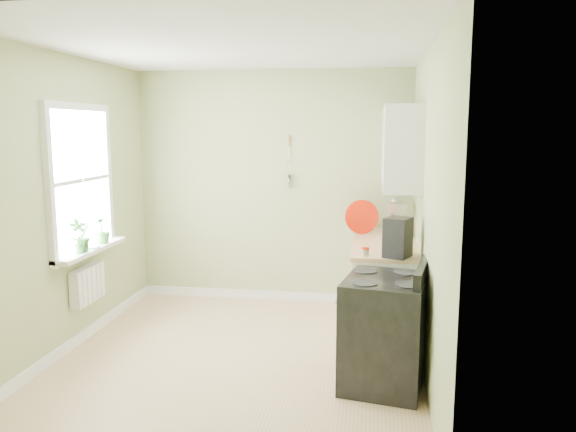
# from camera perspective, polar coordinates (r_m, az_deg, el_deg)

# --- Properties ---
(floor) EXTENTS (3.20, 3.60, 0.02)m
(floor) POSITION_cam_1_polar(r_m,az_deg,el_deg) (5.20, -5.10, -14.33)
(floor) COLOR tan
(floor) RESTS_ON ground
(ceiling) EXTENTS (3.20, 3.60, 0.02)m
(ceiling) POSITION_cam_1_polar(r_m,az_deg,el_deg) (4.82, -5.57, 16.89)
(ceiling) COLOR white
(ceiling) RESTS_ON wall_back
(wall_back) EXTENTS (3.20, 0.02, 2.70)m
(wall_back) POSITION_cam_1_polar(r_m,az_deg,el_deg) (6.58, -1.55, 2.91)
(wall_back) COLOR tan
(wall_back) RESTS_ON floor
(wall_left) EXTENTS (0.02, 3.60, 2.70)m
(wall_left) POSITION_cam_1_polar(r_m,az_deg,el_deg) (5.44, -22.03, 1.00)
(wall_left) COLOR tan
(wall_left) RESTS_ON floor
(wall_right) EXTENTS (0.02, 3.60, 2.70)m
(wall_right) POSITION_cam_1_polar(r_m,az_deg,el_deg) (4.71, 14.07, 0.25)
(wall_right) COLOR tan
(wall_right) RESTS_ON floor
(base_cabinets) EXTENTS (0.60, 1.60, 0.87)m
(base_cabinets) POSITION_cam_1_polar(r_m,az_deg,el_deg) (5.86, 9.77, -7.09)
(base_cabinets) COLOR white
(base_cabinets) RESTS_ON floor
(countertop) EXTENTS (0.64, 1.60, 0.04)m
(countertop) POSITION_cam_1_polar(r_m,az_deg,el_deg) (5.75, 9.79, -2.73)
(countertop) COLOR #E5C08C
(countertop) RESTS_ON base_cabinets
(upper_cabinets) EXTENTS (0.35, 1.40, 0.80)m
(upper_cabinets) POSITION_cam_1_polar(r_m,az_deg,el_deg) (5.74, 11.38, 6.87)
(upper_cabinets) COLOR white
(upper_cabinets) RESTS_ON wall_right
(window) EXTENTS (0.06, 1.14, 1.44)m
(window) POSITION_cam_1_polar(r_m,az_deg,el_deg) (5.66, -20.38, 3.42)
(window) COLOR white
(window) RESTS_ON wall_left
(window_sill) EXTENTS (0.18, 1.14, 0.04)m
(window_sill) POSITION_cam_1_polar(r_m,az_deg,el_deg) (5.72, -19.38, -3.26)
(window_sill) COLOR white
(window_sill) RESTS_ON wall_left
(radiator) EXTENTS (0.12, 0.50, 0.35)m
(radiator) POSITION_cam_1_polar(r_m,az_deg,el_deg) (5.77, -19.71, -6.56)
(radiator) COLOR white
(radiator) RESTS_ON wall_left
(wall_utensils) EXTENTS (0.02, 0.14, 0.58)m
(wall_utensils) POSITION_cam_1_polar(r_m,az_deg,el_deg) (6.50, 0.13, 4.74)
(wall_utensils) COLOR #E5C08C
(wall_utensils) RESTS_ON wall_back
(stove) EXTENTS (0.74, 0.81, 1.00)m
(stove) POSITION_cam_1_polar(r_m,az_deg,el_deg) (4.61, 9.80, -11.43)
(stove) COLOR black
(stove) RESTS_ON floor
(stand_mixer) EXTENTS (0.27, 0.36, 0.40)m
(stand_mixer) POSITION_cam_1_polar(r_m,az_deg,el_deg) (6.01, 10.89, -0.43)
(stand_mixer) COLOR #B2B2B7
(stand_mixer) RESTS_ON countertop
(kettle) EXTENTS (0.17, 0.10, 0.17)m
(kettle) POSITION_cam_1_polar(r_m,az_deg,el_deg) (6.44, 7.55, -0.49)
(kettle) COLOR silver
(kettle) RESTS_ON countertop
(coffee_maker) EXTENTS (0.27, 0.28, 0.35)m
(coffee_maker) POSITION_cam_1_polar(r_m,az_deg,el_deg) (5.03, 11.06, -2.25)
(coffee_maker) COLOR black
(coffee_maker) RESTS_ON countertop
(red_tray) EXTENTS (0.37, 0.17, 0.37)m
(red_tray) POSITION_cam_1_polar(r_m,az_deg,el_deg) (6.08, 7.51, -0.09)
(red_tray) COLOR red
(red_tray) RESTS_ON countertop
(jar) EXTENTS (0.07, 0.07, 0.07)m
(jar) POSITION_cam_1_polar(r_m,az_deg,el_deg) (5.05, 7.86, -3.61)
(jar) COLOR tan
(jar) RESTS_ON countertop
(plant_a) EXTENTS (0.20, 0.21, 0.33)m
(plant_a) POSITION_cam_1_polar(r_m,az_deg,el_deg) (5.48, -20.57, -1.91)
(plant_a) COLOR #357431
(plant_a) RESTS_ON window_sill
(plant_b) EXTENTS (0.15, 0.17, 0.28)m
(plant_b) POSITION_cam_1_polar(r_m,az_deg,el_deg) (5.56, -20.06, -1.95)
(plant_b) COLOR #357431
(plant_b) RESTS_ON window_sill
(plant_c) EXTENTS (0.19, 0.19, 0.27)m
(plant_c) POSITION_cam_1_polar(r_m,az_deg,el_deg) (5.88, -18.38, -1.36)
(plant_c) COLOR #357431
(plant_c) RESTS_ON window_sill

